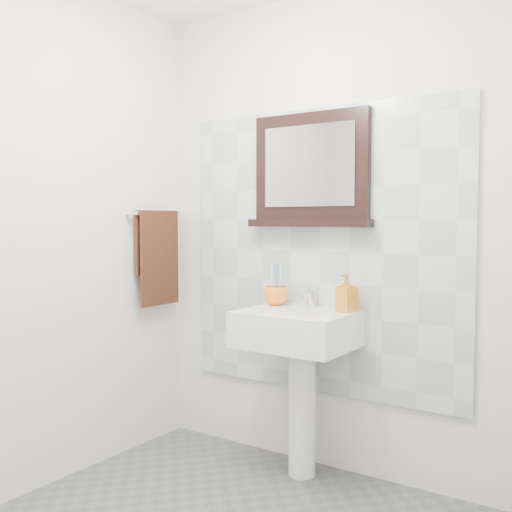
{
  "coord_description": "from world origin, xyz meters",
  "views": [
    {
      "loc": [
        1.49,
        -1.71,
        1.31
      ],
      "look_at": [
        -0.04,
        0.55,
        1.15
      ],
      "focal_mm": 42.0,
      "sensor_mm": 36.0,
      "label": 1
    }
  ],
  "objects_px": {
    "hand_towel": "(158,250)",
    "toothbrush_cup": "(276,296)",
    "pedestal_sink": "(298,347)",
    "framed_mirror": "(311,173)",
    "soap_dispenser": "(346,293)"
  },
  "relations": [
    {
      "from": "toothbrush_cup",
      "to": "soap_dispenser",
      "type": "xyz_separation_m",
      "value": [
        0.42,
        -0.0,
        0.04
      ]
    },
    {
      "from": "pedestal_sink",
      "to": "soap_dispenser",
      "type": "bearing_deg",
      "value": 26.13
    },
    {
      "from": "toothbrush_cup",
      "to": "hand_towel",
      "type": "bearing_deg",
      "value": -169.5
    },
    {
      "from": "hand_towel",
      "to": "toothbrush_cup",
      "type": "bearing_deg",
      "value": 10.5
    },
    {
      "from": "pedestal_sink",
      "to": "hand_towel",
      "type": "relative_size",
      "value": 1.75
    },
    {
      "from": "soap_dispenser",
      "to": "hand_towel",
      "type": "bearing_deg",
      "value": -156.72
    },
    {
      "from": "pedestal_sink",
      "to": "toothbrush_cup",
      "type": "relative_size",
      "value": 7.62
    },
    {
      "from": "soap_dispenser",
      "to": "framed_mirror",
      "type": "relative_size",
      "value": 0.27
    },
    {
      "from": "pedestal_sink",
      "to": "soap_dispenser",
      "type": "height_order",
      "value": "soap_dispenser"
    },
    {
      "from": "soap_dispenser",
      "to": "hand_towel",
      "type": "relative_size",
      "value": 0.34
    },
    {
      "from": "toothbrush_cup",
      "to": "soap_dispenser",
      "type": "distance_m",
      "value": 0.42
    },
    {
      "from": "soap_dispenser",
      "to": "hand_towel",
      "type": "xyz_separation_m",
      "value": [
        -1.15,
        -0.13,
        0.19
      ]
    },
    {
      "from": "pedestal_sink",
      "to": "soap_dispenser",
      "type": "xyz_separation_m",
      "value": [
        0.22,
        0.11,
        0.28
      ]
    },
    {
      "from": "framed_mirror",
      "to": "hand_towel",
      "type": "relative_size",
      "value": 1.27
    },
    {
      "from": "toothbrush_cup",
      "to": "framed_mirror",
      "type": "xyz_separation_m",
      "value": [
        0.17,
        0.08,
        0.65
      ]
    }
  ]
}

